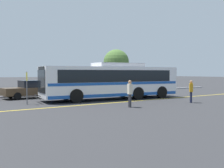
% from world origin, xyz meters
% --- Properties ---
extents(ground_plane, '(220.00, 220.00, 0.00)m').
position_xyz_m(ground_plane, '(0.00, 0.00, 0.00)').
color(ground_plane, '#2D2D30').
extents(lane_strip_0, '(31.38, 0.20, 0.01)m').
position_xyz_m(lane_strip_0, '(-0.84, -2.51, 0.00)').
color(lane_strip_0, gold).
rests_on(lane_strip_0, ground_plane).
extents(curb_strip, '(39.38, 0.36, 0.15)m').
position_xyz_m(curb_strip, '(-0.84, 5.79, 0.07)').
color(curb_strip, '#99999E').
rests_on(curb_strip, ground_plane).
extents(transit_bus, '(11.89, 3.92, 2.95)m').
position_xyz_m(transit_bus, '(-0.82, -0.31, 1.51)').
color(transit_bus, white).
rests_on(transit_bus, ground_plane).
extents(parked_car_1, '(4.83, 2.16, 1.50)m').
position_xyz_m(parked_car_1, '(-5.99, 4.33, 0.75)').
color(parked_car_1, '#4C3823').
rests_on(parked_car_1, ground_plane).
extents(pedestrian_0, '(0.45, 0.45, 1.61)m').
position_xyz_m(pedestrian_0, '(2.40, -5.65, 0.91)').
color(pedestrian_0, '#191E38').
rests_on(pedestrian_0, ground_plane).
extents(pedestrian_1, '(0.34, 0.47, 1.69)m').
position_xyz_m(pedestrian_1, '(-2.79, -5.13, 0.96)').
color(pedestrian_1, '#2D2D33').
rests_on(pedestrian_1, ground_plane).
extents(bus_stop_sign, '(0.08, 0.40, 2.22)m').
position_xyz_m(bus_stop_sign, '(-7.67, -0.07, 1.41)').
color(bus_stop_sign, '#59595E').
rests_on(bus_stop_sign, ground_plane).
extents(tree_0, '(3.29, 3.29, 5.15)m').
position_xyz_m(tree_0, '(6.59, 9.58, 3.49)').
color(tree_0, '#513823').
rests_on(tree_0, ground_plane).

